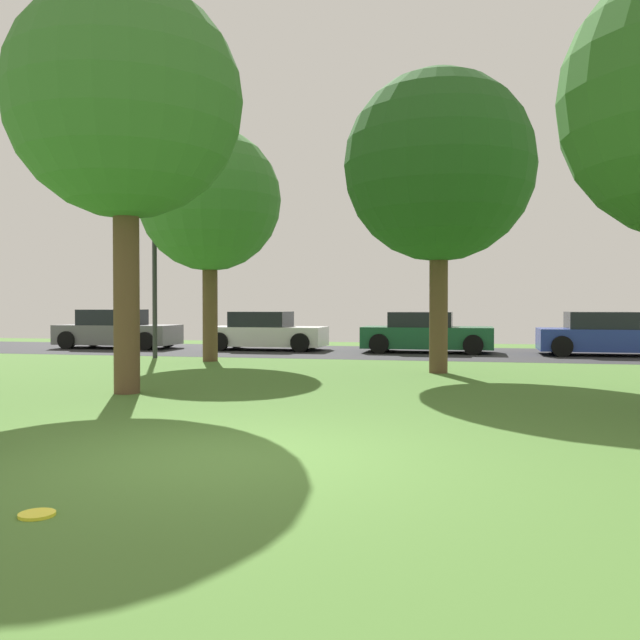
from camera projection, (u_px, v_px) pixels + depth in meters
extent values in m
plane|color=#47702D|center=(228.00, 457.00, 7.17)|extent=(44.00, 44.00, 0.00)
cube|color=#28282B|center=(396.00, 353.00, 22.79)|extent=(44.00, 6.40, 0.01)
cylinder|color=brown|center=(126.00, 293.00, 12.29)|extent=(0.46, 0.46, 3.58)
sphere|color=#38702D|center=(125.00, 101.00, 12.22)|extent=(4.16, 4.16, 4.16)
cylinder|color=brown|center=(439.00, 300.00, 15.97)|extent=(0.42, 0.42, 3.40)
sphere|color=#23511E|center=(439.00, 166.00, 15.91)|extent=(4.40, 4.40, 4.40)
cylinder|color=brown|center=(210.00, 307.00, 19.29)|extent=(0.42, 0.42, 3.04)
sphere|color=#38702D|center=(210.00, 200.00, 19.23)|extent=(3.97, 3.97, 3.97)
cylinder|color=yellow|center=(37.00, 514.00, 5.16)|extent=(0.27, 0.27, 0.03)
cube|color=slate|center=(118.00, 334.00, 25.08)|extent=(4.34, 1.77, 0.70)
cube|color=black|center=(113.00, 317.00, 25.11)|extent=(2.08, 1.55, 0.56)
cylinder|color=black|center=(167.00, 339.00, 25.62)|extent=(0.64, 0.22, 0.64)
cylinder|color=black|center=(145.00, 341.00, 23.89)|extent=(0.64, 0.22, 0.64)
cylinder|color=black|center=(93.00, 338.00, 26.28)|extent=(0.64, 0.22, 0.64)
cylinder|color=black|center=(67.00, 340.00, 24.55)|extent=(0.64, 0.22, 0.64)
cube|color=white|center=(267.00, 336.00, 24.14)|extent=(4.07, 1.79, 0.67)
cube|color=black|center=(261.00, 319.00, 24.17)|extent=(1.95, 1.58, 0.53)
cylinder|color=black|center=(312.00, 340.00, 24.71)|extent=(0.64, 0.22, 0.64)
cylinder|color=black|center=(300.00, 343.00, 22.96)|extent=(0.64, 0.22, 0.64)
cylinder|color=black|center=(237.00, 339.00, 25.33)|extent=(0.64, 0.22, 0.64)
cylinder|color=black|center=(219.00, 342.00, 23.57)|extent=(0.64, 0.22, 0.64)
cube|color=#195633|center=(427.00, 337.00, 22.88)|extent=(4.25, 1.84, 0.70)
cube|color=black|center=(421.00, 319.00, 22.91)|extent=(2.04, 1.62, 0.49)
cylinder|color=black|center=(473.00, 342.00, 23.45)|extent=(0.64, 0.22, 0.64)
cylinder|color=black|center=(473.00, 345.00, 21.66)|extent=(0.64, 0.22, 0.64)
cylinder|color=black|center=(386.00, 341.00, 24.10)|extent=(0.64, 0.22, 0.64)
cylinder|color=black|center=(379.00, 344.00, 22.31)|extent=(0.64, 0.22, 0.64)
cube|color=#233893|center=(607.00, 340.00, 21.51)|extent=(4.12, 1.88, 0.68)
cube|color=black|center=(600.00, 320.00, 21.55)|extent=(1.98, 1.65, 0.53)
cylinder|color=black|center=(555.00, 343.00, 22.75)|extent=(0.64, 0.22, 0.64)
cylinder|color=black|center=(562.00, 346.00, 20.92)|extent=(0.64, 0.22, 0.64)
cylinder|color=#2D2D33|center=(155.00, 282.00, 20.50)|extent=(0.14, 0.14, 4.50)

